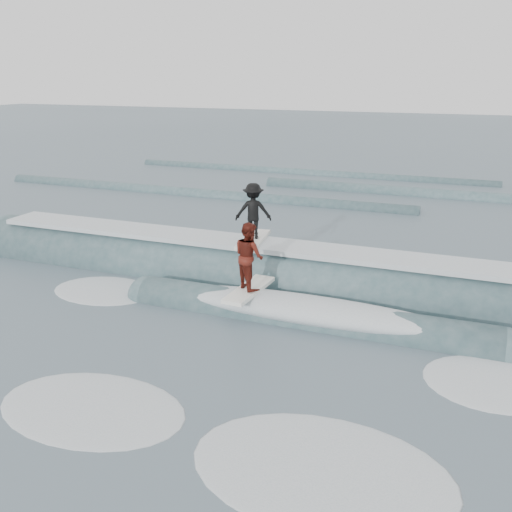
% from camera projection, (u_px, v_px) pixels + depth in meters
% --- Properties ---
extents(ground, '(160.00, 160.00, 0.00)m').
position_uv_depth(ground, '(213.00, 335.00, 13.27)').
color(ground, '#3F535C').
rests_on(ground, ground).
extents(breaking_wave, '(21.13, 3.90, 2.24)m').
position_uv_depth(breaking_wave, '(274.00, 286.00, 16.17)').
color(breaking_wave, '#335157').
rests_on(breaking_wave, ground).
extents(surfer_black, '(1.17, 2.05, 1.69)m').
position_uv_depth(surfer_black, '(253.00, 214.00, 16.14)').
color(surfer_black, white).
rests_on(surfer_black, ground).
extents(surfer_red, '(1.05, 2.03, 1.80)m').
position_uv_depth(surfer_red, '(249.00, 259.00, 14.11)').
color(surfer_red, white).
rests_on(surfer_red, ground).
extents(whitewater, '(13.10, 7.37, 0.10)m').
position_uv_depth(whitewater, '(218.00, 371.00, 11.66)').
color(whitewater, white).
rests_on(whitewater, ground).
extents(far_swells, '(35.60, 8.65, 0.80)m').
position_uv_depth(far_swells, '(341.00, 191.00, 29.31)').
color(far_swells, '#335157').
rests_on(far_swells, ground).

